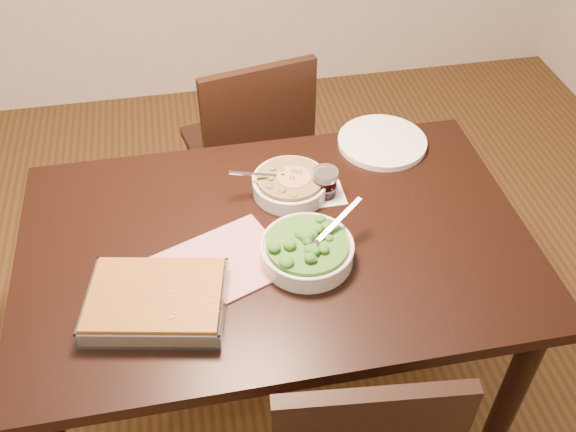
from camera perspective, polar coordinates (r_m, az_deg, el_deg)
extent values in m
plane|color=#402A12|center=(2.36, -0.85, -14.98)|extent=(4.00, 4.00, 0.00)
cube|color=black|center=(1.78, -1.09, -2.51)|extent=(1.40, 0.90, 0.04)
cube|color=black|center=(1.83, -1.06, -4.04)|extent=(1.26, 0.76, 0.08)
cylinder|color=black|center=(2.03, 19.17, -14.85)|extent=(0.07, 0.07, 0.71)
cylinder|color=black|center=(2.33, -17.84, -4.46)|extent=(0.07, 0.07, 0.71)
cylinder|color=black|center=(2.44, 11.98, -0.52)|extent=(0.07, 0.07, 0.71)
cube|color=#A52F4F|center=(1.70, -6.15, -4.43)|extent=(0.41, 0.36, 0.01)
cube|color=white|center=(1.90, 3.26, 1.97)|extent=(0.11, 0.11, 0.00)
cylinder|color=silver|center=(1.89, 0.20, 2.66)|extent=(0.22, 0.22, 0.04)
torus|color=silver|center=(1.88, 0.20, 3.24)|extent=(0.23, 0.23, 0.01)
cylinder|color=#36270E|center=(1.88, 0.20, 3.34)|extent=(0.20, 0.20, 0.02)
cube|color=silver|center=(1.86, -1.84, 3.36)|extent=(0.14, 0.02, 0.04)
cylinder|color=maroon|center=(1.87, 0.53, 3.50)|extent=(0.10, 0.10, 0.00)
cylinder|color=silver|center=(1.70, 1.69, -3.27)|extent=(0.25, 0.25, 0.05)
torus|color=silver|center=(1.68, 1.71, -2.61)|extent=(0.25, 0.25, 0.01)
cylinder|color=#124D13|center=(1.67, 1.71, -2.52)|extent=(0.22, 0.22, 0.02)
cube|color=silver|center=(1.70, 3.56, -0.86)|extent=(0.14, 0.10, 0.05)
cube|color=silver|center=(1.63, -11.50, -7.98)|extent=(0.38, 0.31, 0.01)
cube|color=#542D0C|center=(1.61, -11.64, -7.31)|extent=(0.36, 0.29, 0.05)
cube|color=silver|center=(1.69, -10.99, -4.26)|extent=(0.33, 0.07, 0.05)
cube|color=silver|center=(1.54, -12.33, -10.85)|extent=(0.33, 0.07, 0.05)
cube|color=silver|center=(1.59, -5.74, -7.56)|extent=(0.05, 0.24, 0.05)
cube|color=silver|center=(1.66, -17.26, -7.18)|extent=(0.05, 0.24, 0.05)
cylinder|color=black|center=(1.88, 3.30, 2.72)|extent=(0.07, 0.07, 0.06)
cylinder|color=silver|center=(1.85, 3.35, 3.73)|extent=(0.08, 0.08, 0.02)
cylinder|color=white|center=(2.11, 8.36, 6.53)|extent=(0.29, 0.29, 0.02)
cube|color=black|center=(2.61, -3.86, 6.06)|extent=(0.50, 0.50, 0.04)
cylinder|color=black|center=(2.93, -1.50, 5.34)|extent=(0.04, 0.04, 0.41)
cylinder|color=black|center=(2.67, 1.33, 0.93)|extent=(0.04, 0.04, 0.41)
cylinder|color=black|center=(2.85, -8.31, 3.58)|extent=(0.04, 0.04, 0.41)
cylinder|color=black|center=(2.58, -6.05, -1.15)|extent=(0.04, 0.04, 0.41)
cube|color=black|center=(2.32, -2.53, 8.17)|extent=(0.42, 0.12, 0.45)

